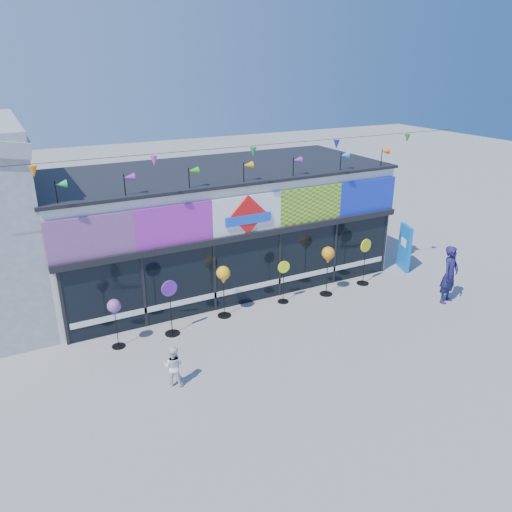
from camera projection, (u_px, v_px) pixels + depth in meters
ground at (302, 351)px, 14.06m from camera, size 80.00×80.00×0.00m
kite_shop at (217, 224)px, 18.21m from camera, size 16.00×5.70×5.31m
blue_sign at (405, 247)px, 19.25m from camera, size 0.42×0.88×1.78m
spinner_0 at (114, 309)px, 13.82m from camera, size 0.38×0.38×1.50m
spinner_1 at (171, 306)px, 14.58m from camera, size 0.49×0.45×1.75m
spinner_2 at (223, 277)px, 15.47m from camera, size 0.44×0.44×1.72m
spinner_3 at (283, 281)px, 16.61m from camera, size 0.42×0.38×1.49m
spinner_4 at (328, 257)px, 16.92m from camera, size 0.45×0.45×1.77m
spinner_5 at (365, 260)px, 17.94m from camera, size 0.49×0.44×1.73m
adult_man at (450, 275)px, 16.56m from camera, size 0.83×0.66×1.99m
child at (174, 366)px, 12.42m from camera, size 0.60×0.55×1.07m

